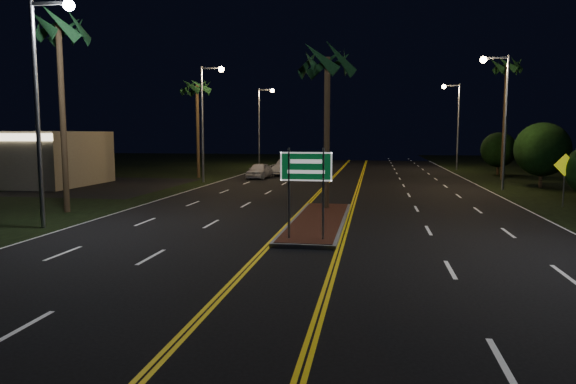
% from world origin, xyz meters
% --- Properties ---
extents(ground, '(120.00, 120.00, 0.00)m').
position_xyz_m(ground, '(0.00, 0.00, 0.00)').
color(ground, black).
rests_on(ground, ground).
extents(median_island, '(2.25, 10.25, 0.17)m').
position_xyz_m(median_island, '(0.00, 7.00, 0.08)').
color(median_island, gray).
rests_on(median_island, ground).
extents(highway_sign, '(1.80, 0.08, 3.20)m').
position_xyz_m(highway_sign, '(0.00, 2.80, 2.40)').
color(highway_sign, gray).
rests_on(highway_sign, ground).
extents(streetlight_left_near, '(1.91, 0.44, 9.00)m').
position_xyz_m(streetlight_left_near, '(-10.61, 4.00, 5.66)').
color(streetlight_left_near, gray).
rests_on(streetlight_left_near, ground).
extents(streetlight_left_mid, '(1.91, 0.44, 9.00)m').
position_xyz_m(streetlight_left_mid, '(-10.61, 24.00, 5.66)').
color(streetlight_left_mid, gray).
rests_on(streetlight_left_mid, ground).
extents(streetlight_left_far, '(1.91, 0.44, 9.00)m').
position_xyz_m(streetlight_left_far, '(-10.61, 44.00, 5.66)').
color(streetlight_left_far, gray).
rests_on(streetlight_left_far, ground).
extents(streetlight_right_mid, '(1.91, 0.44, 9.00)m').
position_xyz_m(streetlight_right_mid, '(10.61, 22.00, 5.66)').
color(streetlight_right_mid, gray).
rests_on(streetlight_right_mid, ground).
extents(streetlight_right_far, '(1.91, 0.44, 9.00)m').
position_xyz_m(streetlight_right_far, '(10.61, 42.00, 5.66)').
color(streetlight_right_far, gray).
rests_on(streetlight_right_far, ground).
extents(palm_median, '(2.40, 2.40, 8.30)m').
position_xyz_m(palm_median, '(0.00, 10.50, 7.28)').
color(palm_median, '#382819').
rests_on(palm_median, ground).
extents(palm_left_near, '(2.40, 2.40, 9.80)m').
position_xyz_m(palm_left_near, '(-12.50, 8.00, 8.68)').
color(palm_left_near, '#382819').
rests_on(palm_left_near, ground).
extents(palm_left_far, '(2.40, 2.40, 8.80)m').
position_xyz_m(palm_left_far, '(-12.80, 28.00, 7.75)').
color(palm_left_far, '#382819').
rests_on(palm_left_far, ground).
extents(palm_right_far, '(2.40, 2.40, 10.30)m').
position_xyz_m(palm_right_far, '(12.80, 30.00, 9.14)').
color(palm_right_far, '#382819').
rests_on(palm_right_far, ground).
extents(shrub_mid, '(3.78, 3.78, 4.62)m').
position_xyz_m(shrub_mid, '(14.00, 24.00, 2.73)').
color(shrub_mid, '#382819').
rests_on(shrub_mid, ground).
extents(shrub_far, '(3.24, 3.24, 3.96)m').
position_xyz_m(shrub_far, '(13.80, 36.00, 2.34)').
color(shrub_far, '#382819').
rests_on(shrub_far, ground).
extents(car_near, '(2.25, 4.76, 1.55)m').
position_xyz_m(car_near, '(-7.45, 28.35, 0.78)').
color(car_near, silver).
rests_on(car_near, ground).
extents(car_far, '(2.90, 5.38, 1.71)m').
position_xyz_m(car_far, '(-5.66, 32.09, 0.85)').
color(car_far, silver).
rests_on(car_far, ground).
extents(warning_sign, '(1.16, 0.18, 2.79)m').
position_xyz_m(warning_sign, '(12.13, 13.94, 1.84)').
color(warning_sign, gray).
rests_on(warning_sign, ground).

